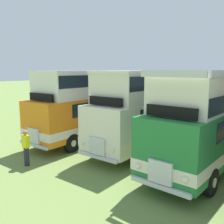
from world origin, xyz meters
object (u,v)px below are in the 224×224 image
Objects in this scene: bus_first_in_row at (96,101)px; bus_second_in_row at (152,105)px; marshal_person at (26,148)px; bus_third_in_row at (217,114)px.

bus_first_in_row and bus_second_in_row have the same top height.
bus_first_in_row is 6.38m from marshal_person.
bus_second_in_row is 0.90× the size of bus_third_in_row.
bus_second_in_row is 3.94m from bus_third_in_row.
bus_third_in_row reaches higher than marshal_person.
bus_first_in_row is 3.96m from bus_second_in_row.
bus_first_in_row is 5.74× the size of marshal_person.
marshal_person is (0.97, -6.10, -1.58)m from bus_first_in_row.
marshal_person is at bearing -137.34° from bus_third_in_row.
bus_first_in_row reaches higher than marshal_person.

